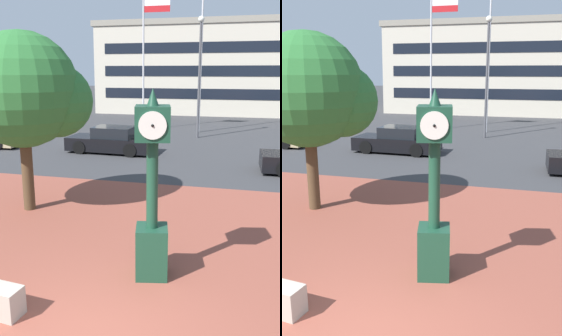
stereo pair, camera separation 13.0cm
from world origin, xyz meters
The scene contains 8 objects.
plaza_brick_paving centered at (0.00, 2.39, 0.00)m, with size 44.00×12.77×0.01m, color brown.
street_clock centered at (0.52, 2.43, 1.60)m, with size 0.74×0.77×3.62m.
plaza_tree centered at (-3.60, 5.42, 3.33)m, with size 3.38×3.15×4.99m.
car_street_near centered at (-4.07, 13.79, 0.57)m, with size 4.23×2.01×1.28m.
flagpole_primary centered at (-4.12, 21.51, 5.45)m, with size 1.79×0.14×8.96m.
flagpole_secondary centered at (-0.50, 21.51, 5.68)m, with size 1.36×0.14×10.08m.
civic_building centered at (-0.65, 36.31, 4.19)m, with size 21.89×10.85×8.35m.
street_lamp_post centered at (-0.43, 19.26, 4.22)m, with size 0.36×0.36×6.94m.
Camera 1 is at (2.04, -4.45, 3.91)m, focal length 42.19 mm.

